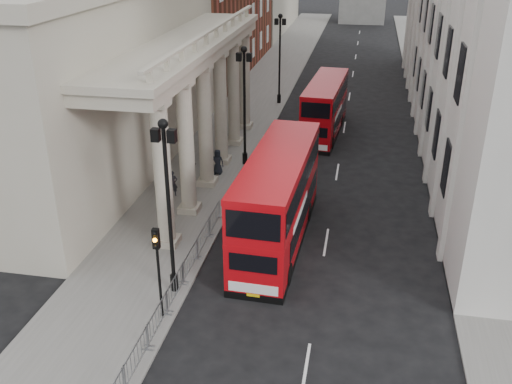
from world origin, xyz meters
TOP-DOWN VIEW (x-y plane):
  - ground at (0.00, 0.00)m, footprint 260.00×260.00m
  - sidewalk_west at (-3.00, 30.00)m, footprint 6.00×140.00m
  - sidewalk_east at (13.50, 30.00)m, footprint 3.00×140.00m
  - kerb at (-0.05, 30.00)m, footprint 0.20×140.00m
  - portico_building at (-10.50, 18.00)m, footprint 9.00×28.00m
  - lamp_post_south at (-0.60, 4.00)m, footprint 1.05×0.44m
  - lamp_post_mid at (-0.60, 20.00)m, footprint 1.05×0.44m
  - lamp_post_north at (-0.60, 36.00)m, footprint 1.05×0.44m
  - traffic_light at (-0.50, 1.98)m, footprint 0.28×0.33m
  - crowd_barriers at (-0.35, 2.23)m, footprint 0.50×18.75m
  - bus_near at (3.37, 9.66)m, footprint 3.20×11.65m
  - bus_far at (4.39, 28.01)m, footprint 3.13×10.31m
  - pedestrian_a at (-3.93, 13.86)m, footprint 0.71×0.60m
  - pedestrian_b at (-4.40, 19.09)m, footprint 0.91×0.74m
  - pedestrian_c at (-2.05, 17.82)m, footprint 0.86×0.57m

SIDE VIEW (x-z plane):
  - ground at x=0.00m, z-range 0.00..0.00m
  - sidewalk_west at x=-3.00m, z-range 0.00..0.12m
  - sidewalk_east at x=13.50m, z-range 0.00..0.12m
  - kerb at x=-0.05m, z-range 0.00..0.14m
  - crowd_barriers at x=-0.35m, z-range 0.12..1.22m
  - pedestrian_a at x=-3.93m, z-range 0.12..1.78m
  - pedestrian_b at x=-4.40m, z-range 0.12..1.86m
  - pedestrian_c at x=-2.05m, z-range 0.12..1.87m
  - bus_far at x=4.39m, z-range 0.10..4.49m
  - bus_near at x=3.37m, z-range 0.11..5.10m
  - traffic_light at x=-0.50m, z-range 0.96..5.26m
  - lamp_post_south at x=-0.60m, z-range 0.75..9.07m
  - lamp_post_mid at x=-0.60m, z-range 0.75..9.07m
  - lamp_post_north at x=-0.60m, z-range 0.75..9.07m
  - portico_building at x=-10.50m, z-range 0.00..12.00m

